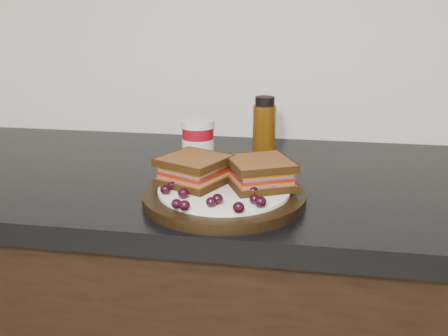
% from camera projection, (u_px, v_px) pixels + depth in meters
% --- Properties ---
extents(countertop, '(3.98, 0.60, 0.04)m').
position_uv_depth(countertop, '(127.00, 177.00, 1.05)').
color(countertop, black).
rests_on(countertop, base_cabinets).
extents(plate, '(0.28, 0.28, 0.02)m').
position_uv_depth(plate, '(224.00, 196.00, 0.86)').
color(plate, black).
rests_on(plate, countertop).
extents(sandwich_left, '(0.14, 0.14, 0.05)m').
position_uv_depth(sandwich_left, '(194.00, 170.00, 0.87)').
color(sandwich_left, brown).
rests_on(sandwich_left, plate).
extents(sandwich_right, '(0.14, 0.14, 0.05)m').
position_uv_depth(sandwich_right, '(260.00, 173.00, 0.86)').
color(sandwich_right, brown).
rests_on(sandwich_right, plate).
extents(grape_0, '(0.02, 0.02, 0.02)m').
position_uv_depth(grape_0, '(165.00, 189.00, 0.82)').
color(grape_0, black).
rests_on(grape_0, plate).
extents(grape_1, '(0.02, 0.02, 0.02)m').
position_uv_depth(grape_1, '(183.00, 193.00, 0.81)').
color(grape_1, black).
rests_on(grape_1, plate).
extents(grape_2, '(0.02, 0.02, 0.02)m').
position_uv_depth(grape_2, '(176.00, 204.00, 0.76)').
color(grape_2, black).
rests_on(grape_2, plate).
extents(grape_3, '(0.02, 0.02, 0.02)m').
position_uv_depth(grape_3, '(185.00, 205.00, 0.76)').
color(grape_3, black).
rests_on(grape_3, plate).
extents(grape_4, '(0.02, 0.02, 0.02)m').
position_uv_depth(grape_4, '(211.00, 202.00, 0.77)').
color(grape_4, black).
rests_on(grape_4, plate).
extents(grape_5, '(0.02, 0.02, 0.02)m').
position_uv_depth(grape_5, '(217.00, 199.00, 0.78)').
color(grape_5, black).
rests_on(grape_5, plate).
extents(grape_6, '(0.02, 0.02, 0.02)m').
position_uv_depth(grape_6, '(239.00, 207.00, 0.75)').
color(grape_6, black).
rests_on(grape_6, plate).
extents(grape_7, '(0.02, 0.02, 0.02)m').
position_uv_depth(grape_7, '(260.00, 202.00, 0.77)').
color(grape_7, black).
rests_on(grape_7, plate).
extents(grape_8, '(0.02, 0.02, 0.02)m').
position_uv_depth(grape_8, '(254.00, 199.00, 0.78)').
color(grape_8, black).
rests_on(grape_8, plate).
extents(grape_9, '(0.02, 0.02, 0.02)m').
position_uv_depth(grape_9, '(253.00, 191.00, 0.82)').
color(grape_9, black).
rests_on(grape_9, plate).
extents(grape_10, '(0.02, 0.02, 0.02)m').
position_uv_depth(grape_10, '(272.00, 187.00, 0.83)').
color(grape_10, black).
rests_on(grape_10, plate).
extents(grape_11, '(0.02, 0.02, 0.02)m').
position_uv_depth(grape_11, '(258.00, 182.00, 0.86)').
color(grape_11, black).
rests_on(grape_11, plate).
extents(grape_12, '(0.02, 0.02, 0.02)m').
position_uv_depth(grape_12, '(259.00, 179.00, 0.87)').
color(grape_12, black).
rests_on(grape_12, plate).
extents(grape_13, '(0.02, 0.02, 0.01)m').
position_uv_depth(grape_13, '(204.00, 171.00, 0.92)').
color(grape_13, black).
rests_on(grape_13, plate).
extents(grape_14, '(0.02, 0.02, 0.01)m').
position_uv_depth(grape_14, '(189.00, 177.00, 0.89)').
color(grape_14, black).
rests_on(grape_14, plate).
extents(grape_15, '(0.02, 0.02, 0.02)m').
position_uv_depth(grape_15, '(189.00, 180.00, 0.87)').
color(grape_15, black).
rests_on(grape_15, plate).
extents(grape_16, '(0.02, 0.02, 0.01)m').
position_uv_depth(grape_16, '(172.00, 186.00, 0.84)').
color(grape_16, black).
rests_on(grape_16, plate).
extents(grape_17, '(0.02, 0.02, 0.02)m').
position_uv_depth(grape_17, '(203.00, 175.00, 0.90)').
color(grape_17, black).
rests_on(grape_17, plate).
extents(grape_18, '(0.02, 0.02, 0.02)m').
position_uv_depth(grape_18, '(180.00, 174.00, 0.89)').
color(grape_18, black).
rests_on(grape_18, plate).
extents(grape_19, '(0.02, 0.02, 0.02)m').
position_uv_depth(grape_19, '(180.00, 177.00, 0.88)').
color(grape_19, black).
rests_on(grape_19, plate).
extents(condiment_jar, '(0.09, 0.09, 0.10)m').
position_uv_depth(condiment_jar, '(198.00, 144.00, 1.03)').
color(condiment_jar, maroon).
rests_on(condiment_jar, countertop).
extents(oil_bottle, '(0.06, 0.06, 0.14)m').
position_uv_depth(oil_bottle, '(264.00, 129.00, 1.08)').
color(oil_bottle, '#4E2B07').
rests_on(oil_bottle, countertop).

